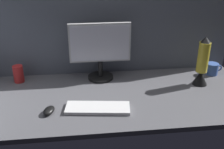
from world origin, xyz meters
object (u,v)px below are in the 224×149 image
Objects in this scene: monitor at (100,49)px; keyboard at (98,108)px; mug_red_plastic at (18,74)px; mouse at (49,111)px; mug_ceramic_blue at (212,69)px; lava_lamp at (202,65)px.

keyboard is at bearing -96.73° from monitor.
keyboard is 67.31cm from mug_red_plastic.
mouse is 0.81× the size of mug_ceramic_blue.
lava_lamp is (71.78, 24.75, 13.12)cm from keyboard.
mug_ceramic_blue is at bearing -1.53° from mug_red_plastic.
mug_ceramic_blue is 23.11cm from lava_lamp.
mug_red_plastic is at bearing 178.47° from mug_ceramic_blue.
mouse is (-27.71, -0.55, 0.70)cm from keyboard.
monitor is 57.68cm from mouse.
lava_lamp is at bearing 26.66° from keyboard.
mouse is at bearing -127.33° from monitor.
lava_lamp is at bearing -8.27° from mug_red_plastic.
mug_red_plastic is (-56.78, 0.39, -16.21)cm from monitor.
keyboard is 3.11× the size of mug_red_plastic.
lava_lamp is (66.78, -17.58, -8.04)cm from monitor.
mug_ceramic_blue reaches higher than keyboard.
monitor reaches higher than mug_ceramic_blue.
mug_ceramic_blue is 0.35× the size of lava_lamp.
lava_lamp is at bearing -137.02° from mug_ceramic_blue.
monitor is 4.40× the size of mouse.
mug_ceramic_blue reaches higher than mouse.
keyboard is 3.85× the size of mouse.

